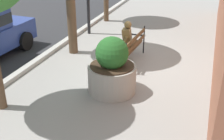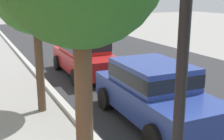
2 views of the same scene
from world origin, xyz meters
name	(u,v)px [view 2 (image 2 of 2)]	position (x,y,z in m)	size (l,w,h in m)	color
parked_car_red	(85,55)	(-6.64, 4.75, 0.84)	(4.15, 2.01, 1.56)	#B21E1E
parked_car_blue	(154,90)	(-1.57, 4.75, 0.84)	(4.15, 2.01, 1.56)	navy
lamp_post	(182,68)	(2.17, 2.50, 2.55)	(0.32, 0.32, 3.90)	black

